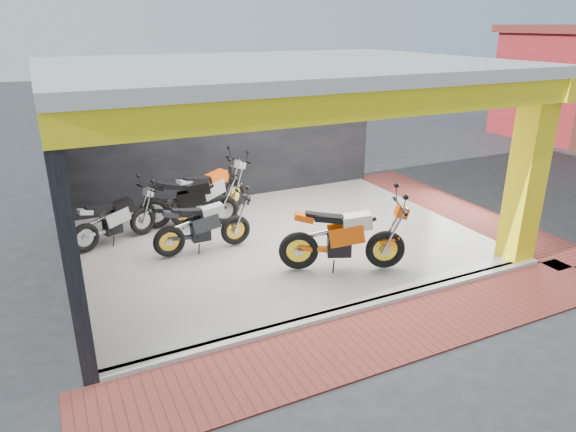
# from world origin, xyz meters

# --- Properties ---
(ground) EXTENTS (80.00, 80.00, 0.00)m
(ground) POSITION_xyz_m (0.00, 0.00, 0.00)
(ground) COLOR #2D2D30
(ground) RESTS_ON ground
(showroom_floor) EXTENTS (8.00, 6.00, 0.10)m
(showroom_floor) POSITION_xyz_m (0.00, 2.00, 0.05)
(showroom_floor) COLOR silver
(showroom_floor) RESTS_ON ground
(showroom_ceiling) EXTENTS (8.40, 6.40, 0.20)m
(showroom_ceiling) POSITION_xyz_m (0.00, 2.00, 3.60)
(showroom_ceiling) COLOR beige
(showroom_ceiling) RESTS_ON corner_column
(back_wall) EXTENTS (8.20, 0.20, 3.50)m
(back_wall) POSITION_xyz_m (0.00, 5.10, 1.75)
(back_wall) COLOR black
(back_wall) RESTS_ON ground
(left_wall) EXTENTS (0.20, 6.20, 3.50)m
(left_wall) POSITION_xyz_m (-4.10, 2.00, 1.75)
(left_wall) COLOR black
(left_wall) RESTS_ON ground
(corner_column) EXTENTS (0.50, 0.50, 3.50)m
(corner_column) POSITION_xyz_m (3.75, -0.75, 1.75)
(corner_column) COLOR yellow
(corner_column) RESTS_ON ground
(header_beam_front) EXTENTS (8.40, 0.30, 0.40)m
(header_beam_front) POSITION_xyz_m (0.00, -1.00, 3.30)
(header_beam_front) COLOR yellow
(header_beam_front) RESTS_ON corner_column
(header_beam_right) EXTENTS (0.30, 6.40, 0.40)m
(header_beam_right) POSITION_xyz_m (4.00, 2.00, 3.30)
(header_beam_right) COLOR yellow
(header_beam_right) RESTS_ON corner_column
(floor_kerb) EXTENTS (8.00, 0.20, 0.10)m
(floor_kerb) POSITION_xyz_m (0.00, -1.02, 0.05)
(floor_kerb) COLOR silver
(floor_kerb) RESTS_ON ground
(paver_front) EXTENTS (9.00, 1.40, 0.03)m
(paver_front) POSITION_xyz_m (0.00, -1.80, 0.01)
(paver_front) COLOR maroon
(paver_front) RESTS_ON ground
(paver_right) EXTENTS (1.40, 7.00, 0.03)m
(paver_right) POSITION_xyz_m (4.80, 2.00, 0.01)
(paver_right) COLOR maroon
(paver_right) RESTS_ON ground
(moto_hero) EXTENTS (2.60, 1.81, 1.49)m
(moto_hero) POSITION_xyz_m (1.13, -0.11, 0.85)
(moto_hero) COLOR #FF5B0A
(moto_hero) RESTS_ON showroom_floor
(moto_row_a) EXTENTS (2.08, 0.77, 1.27)m
(moto_row_a) POSITION_xyz_m (-0.95, 2.09, 0.74)
(moto_row_a) COLOR black
(moto_row_a) RESTS_ON showroom_floor
(moto_row_b) EXTENTS (2.45, 1.49, 1.41)m
(moto_row_b) POSITION_xyz_m (-0.80, 3.26, 0.80)
(moto_row_b) COLOR black
(moto_row_b) RESTS_ON showroom_floor
(moto_row_c) EXTENTS (2.50, 1.72, 1.44)m
(moto_row_c) POSITION_xyz_m (-0.23, 4.15, 0.82)
(moto_row_c) COLOR #A4A6AC
(moto_row_c) RESTS_ON showroom_floor
(moto_row_d) EXTENTS (2.11, 1.37, 1.21)m
(moto_row_d) POSITION_xyz_m (-2.54, 3.48, 0.70)
(moto_row_d) COLOR #A5A8AD
(moto_row_d) RESTS_ON showroom_floor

